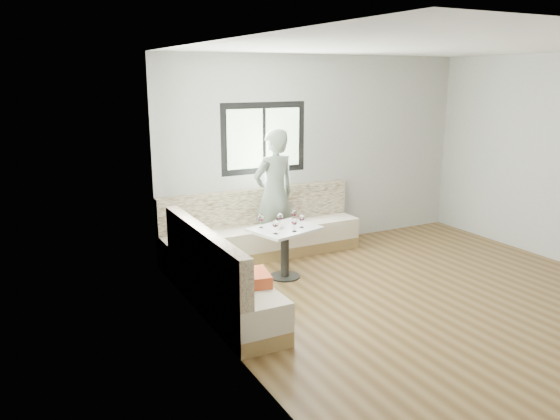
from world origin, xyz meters
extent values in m
cube|color=brown|center=(0.00, 0.00, 0.00)|extent=(5.00, 5.00, 0.01)
cube|color=white|center=(0.00, 0.00, 2.80)|extent=(5.00, 5.00, 0.01)
cube|color=#B7B7B2|center=(0.00, 2.50, 1.40)|extent=(5.00, 0.01, 2.80)
cube|color=#B7B7B2|center=(-2.50, 0.00, 1.40)|extent=(0.01, 5.00, 2.80)
cube|color=black|center=(-0.90, 2.49, 1.65)|extent=(1.30, 0.02, 1.00)
cube|color=black|center=(-2.49, 0.90, 1.65)|extent=(0.02, 1.30, 1.00)
cube|color=olive|center=(-1.05, 2.23, 0.08)|extent=(2.90, 0.55, 0.16)
cube|color=beige|center=(-1.05, 2.23, 0.30)|extent=(2.90, 0.55, 0.29)
cube|color=beige|center=(-1.05, 2.43, 0.70)|extent=(2.90, 0.14, 0.50)
cube|color=olive|center=(-2.23, 0.82, 0.08)|extent=(0.55, 2.25, 0.16)
cube|color=beige|center=(-2.23, 0.82, 0.30)|extent=(0.55, 2.25, 0.29)
cube|color=beige|center=(-2.43, 0.82, 0.70)|extent=(0.14, 2.25, 0.50)
cube|color=#C45D23|center=(-2.13, 0.33, 0.51)|extent=(0.48, 0.48, 0.12)
cylinder|color=black|center=(-1.16, 1.37, 0.01)|extent=(0.39, 0.39, 0.02)
cylinder|color=black|center=(-1.16, 1.37, 0.31)|extent=(0.11, 0.11, 0.62)
cube|color=silver|center=(-1.16, 1.37, 0.64)|extent=(0.93, 0.81, 0.04)
imported|color=slate|center=(-0.93, 2.11, 0.91)|extent=(0.73, 0.54, 1.82)
cylinder|color=white|center=(-1.24, 1.38, 0.68)|extent=(0.11, 0.11, 0.04)
sphere|color=black|center=(-1.22, 1.39, 0.69)|extent=(0.02, 0.02, 0.02)
sphere|color=black|center=(-1.25, 1.39, 0.69)|extent=(0.02, 0.02, 0.02)
sphere|color=black|center=(-1.24, 1.36, 0.69)|extent=(0.02, 0.02, 0.02)
cylinder|color=white|center=(-1.39, 1.19, 0.66)|extent=(0.06, 0.06, 0.01)
cylinder|color=white|center=(-1.39, 1.19, 0.70)|extent=(0.01, 0.01, 0.08)
ellipsoid|color=white|center=(-1.39, 1.19, 0.79)|extent=(0.08, 0.08, 0.09)
cylinder|color=#480715|center=(-1.39, 1.19, 0.76)|extent=(0.05, 0.05, 0.02)
cylinder|color=white|center=(-1.14, 1.17, 0.66)|extent=(0.06, 0.06, 0.01)
cylinder|color=white|center=(-1.14, 1.17, 0.70)|extent=(0.01, 0.01, 0.08)
ellipsoid|color=white|center=(-1.14, 1.17, 0.79)|extent=(0.08, 0.08, 0.09)
cylinder|color=#480715|center=(-1.14, 1.17, 0.76)|extent=(0.05, 0.05, 0.02)
cylinder|color=white|center=(-0.97, 1.29, 0.66)|extent=(0.06, 0.06, 0.01)
cylinder|color=white|center=(-0.97, 1.29, 0.70)|extent=(0.01, 0.01, 0.08)
ellipsoid|color=white|center=(-0.97, 1.29, 0.79)|extent=(0.08, 0.08, 0.09)
cylinder|color=#480715|center=(-0.97, 1.29, 0.76)|extent=(0.05, 0.05, 0.02)
cylinder|color=white|center=(-1.18, 1.46, 0.66)|extent=(0.06, 0.06, 0.01)
cylinder|color=white|center=(-1.18, 1.46, 0.70)|extent=(0.01, 0.01, 0.08)
ellipsoid|color=white|center=(-1.18, 1.46, 0.79)|extent=(0.08, 0.08, 0.09)
cylinder|color=#480715|center=(-1.18, 1.46, 0.76)|extent=(0.05, 0.05, 0.02)
cylinder|color=white|center=(-0.94, 1.54, 0.66)|extent=(0.06, 0.06, 0.01)
cylinder|color=white|center=(-0.94, 1.54, 0.70)|extent=(0.01, 0.01, 0.08)
ellipsoid|color=white|center=(-0.94, 1.54, 0.79)|extent=(0.08, 0.08, 0.09)
cylinder|color=#480715|center=(-0.94, 1.54, 0.76)|extent=(0.05, 0.05, 0.02)
cylinder|color=white|center=(-1.42, 1.52, 0.66)|extent=(0.06, 0.06, 0.01)
cylinder|color=white|center=(-1.42, 1.52, 0.70)|extent=(0.01, 0.01, 0.08)
ellipsoid|color=white|center=(-1.42, 1.52, 0.79)|extent=(0.08, 0.08, 0.09)
cylinder|color=#480715|center=(-1.42, 1.52, 0.76)|extent=(0.05, 0.05, 0.02)
camera|label=1|loc=(-4.25, -4.41, 2.51)|focal=35.00mm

